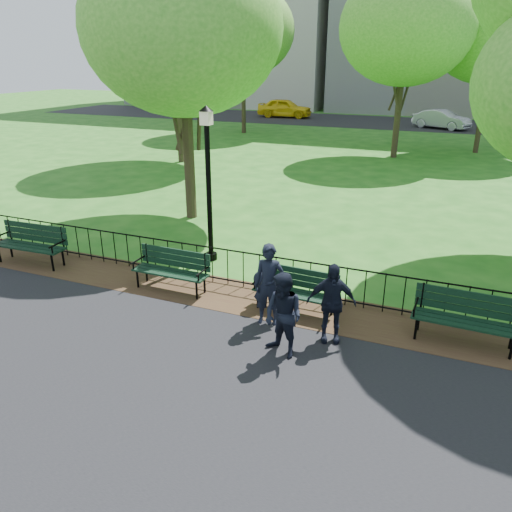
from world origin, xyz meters
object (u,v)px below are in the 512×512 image
at_px(person_mid, 283,316).
at_px(tree_far_w, 243,31).
at_px(park_bench_right_a, 466,313).
at_px(person_right, 331,303).
at_px(tree_far_c, 407,27).
at_px(park_bench_left_b, 32,240).
at_px(taxi, 285,108).
at_px(park_bench_main, 284,284).
at_px(lamppost, 209,180).
at_px(tree_far_e, 495,29).
at_px(tree_mid_w, 173,17).
at_px(person_left, 269,285).
at_px(sedan_silver, 442,119).
at_px(tree_near_w, 182,29).
at_px(park_bench_left_a, 172,265).

bearing_deg(person_mid, tree_far_w, 138.52).
height_order(park_bench_right_a, person_right, person_right).
bearing_deg(tree_far_w, tree_far_c, -25.54).
relative_size(park_bench_left_b, taxi, 0.42).
bearing_deg(person_right, park_bench_main, 127.14).
height_order(lamppost, person_right, lamppost).
distance_m(tree_far_e, tree_far_w, 15.27).
bearing_deg(tree_mid_w, person_left, -53.76).
relative_size(park_bench_main, sedan_silver, 0.43).
relative_size(park_bench_right_a, lamppost, 0.48).
bearing_deg(tree_far_e, tree_near_w, -117.73).
distance_m(park_bench_left_a, person_mid, 3.66).
bearing_deg(tree_mid_w, park_bench_left_b, -75.76).
distance_m(person_right, taxi, 37.23).
bearing_deg(tree_far_c, park_bench_left_a, -97.24).
height_order(park_bench_right_a, person_left, person_left).
xyz_separation_m(park_bench_left_a, taxi, (-9.26, 33.99, 0.23)).
bearing_deg(park_bench_right_a, person_right, -156.78).
height_order(lamppost, tree_mid_w, tree_mid_w).
bearing_deg(person_mid, park_bench_main, 132.06).
bearing_deg(tree_far_e, park_bench_right_a, -90.40).
xyz_separation_m(park_bench_left_a, park_bench_right_a, (6.25, 0.08, 0.03)).
bearing_deg(tree_far_c, lamppost, -98.13).
height_order(person_mid, sedan_silver, person_mid).
distance_m(tree_far_w, sedan_silver, 15.88).
bearing_deg(park_bench_right_a, tree_far_w, 124.22).
height_order(park_bench_right_a, lamppost, lamppost).
bearing_deg(park_bench_main, park_bench_left_b, -176.84).
relative_size(lamppost, tree_near_w, 0.47).
distance_m(park_bench_right_a, person_right, 2.51).
xyz_separation_m(tree_far_e, person_mid, (-3.14, -23.38, -5.55)).
relative_size(tree_far_w, sedan_silver, 2.28).
distance_m(park_bench_left_b, tree_mid_w, 14.90).
distance_m(park_bench_left_b, person_mid, 7.60).
bearing_deg(tree_far_e, person_left, -99.60).
distance_m(tree_far_w, person_mid, 28.76).
xyz_separation_m(lamppost, tree_far_c, (2.38, 16.63, 4.19)).
bearing_deg(park_bench_main, tree_far_c, 93.80).
xyz_separation_m(tree_near_w, tree_far_w, (-6.36, 18.79, 0.81)).
relative_size(person_mid, sedan_silver, 0.38).
distance_m(lamppost, tree_far_e, 21.23).
bearing_deg(park_bench_main, tree_far_w, 118.35).
xyz_separation_m(park_bench_left_a, tree_near_w, (-2.36, 5.07, 5.18)).
relative_size(tree_mid_w, sedan_silver, 2.32).
xyz_separation_m(park_bench_right_a, person_left, (-3.63, -0.72, 0.23)).
bearing_deg(tree_far_w, person_left, -65.17).
distance_m(tree_far_w, person_left, 27.60).
bearing_deg(park_bench_left_b, park_bench_right_a, -1.98).
xyz_separation_m(tree_far_w, sedan_silver, (12.68, 7.54, -5.88)).
distance_m(tree_near_w, sedan_silver, 27.55).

